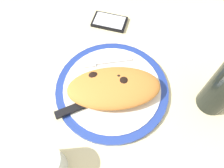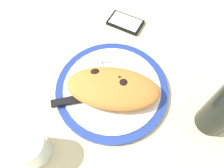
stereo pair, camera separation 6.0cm
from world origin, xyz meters
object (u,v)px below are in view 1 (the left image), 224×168
Objects in this scene: smartphone at (109,22)px; water_glass at (48,164)px; plate at (112,89)px; knife at (85,104)px; fork at (103,63)px; calzone at (114,88)px.

smartphone is 1.44× the size of water_glass.
plate is at bearing 96.37° from smartphone.
plate is 9.24cm from knife.
plate is 2.16× the size of fork.
calzone is 25.12cm from water_glass.
plate is 26.32cm from smartphone.
smartphone is at bearing -83.63° from plate.
calzone is (-0.61, 1.24, 3.08)cm from plate.
fork is at bearing 88.17° from smartphone.
fork is 18.04cm from smartphone.
knife is (7.55, 4.71, -1.80)cm from calzone.
calzone is 2.14× the size of smartphone.
plate is 1.19× the size of calzone.
knife is at bearing 76.28° from fork.
fork is 14.53cm from knife.
water_glass is (13.71, 21.05, 0.04)cm from calzone.
smartphone is (-4.02, -32.11, -1.44)cm from knife.
calzone reaches higher than plate.
fork is (4.11, -9.41, -2.09)cm from calzone.
fork is 32.01cm from water_glass.
plate is 8.93cm from fork.
knife is at bearing 82.86° from smartphone.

